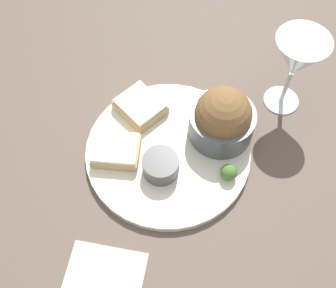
# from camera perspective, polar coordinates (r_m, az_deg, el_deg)

# --- Properties ---
(ground_plane) EXTENTS (4.00, 4.00, 0.00)m
(ground_plane) POSITION_cam_1_polar(r_m,az_deg,el_deg) (0.76, 0.00, -1.29)
(ground_plane) COLOR brown
(dinner_plate) EXTENTS (0.29, 0.29, 0.01)m
(dinner_plate) POSITION_cam_1_polar(r_m,az_deg,el_deg) (0.75, 0.00, -1.03)
(dinner_plate) COLOR silver
(dinner_plate) RESTS_ON ground_plane
(salad_bowl) EXTENTS (0.12, 0.12, 0.11)m
(salad_bowl) POSITION_cam_1_polar(r_m,az_deg,el_deg) (0.73, 7.37, 3.45)
(salad_bowl) COLOR #4C5156
(salad_bowl) RESTS_ON dinner_plate
(sauce_ramekin) EXTENTS (0.06, 0.06, 0.03)m
(sauce_ramekin) POSITION_cam_1_polar(r_m,az_deg,el_deg) (0.71, -1.00, -2.85)
(sauce_ramekin) COLOR #4C4C4C
(sauce_ramekin) RESTS_ON dinner_plate
(cheese_toast_near) EXTENTS (0.09, 0.08, 0.03)m
(cheese_toast_near) POSITION_cam_1_polar(r_m,az_deg,el_deg) (0.78, -3.78, 5.10)
(cheese_toast_near) COLOR tan
(cheese_toast_near) RESTS_ON dinner_plate
(cheese_toast_far) EXTENTS (0.10, 0.10, 0.03)m
(cheese_toast_far) POSITION_cam_1_polar(r_m,az_deg,el_deg) (0.74, -7.06, -0.85)
(cheese_toast_far) COLOR tan
(cheese_toast_far) RESTS_ON dinner_plate
(wine_glass) EXTENTS (0.09, 0.09, 0.16)m
(wine_glass) POSITION_cam_1_polar(r_m,az_deg,el_deg) (0.76, 17.07, 10.87)
(wine_glass) COLOR silver
(wine_glass) RESTS_ON ground_plane
(garnish) EXTENTS (0.03, 0.03, 0.03)m
(garnish) POSITION_cam_1_polar(r_m,az_deg,el_deg) (0.72, 8.26, -3.78)
(garnish) COLOR #477533
(garnish) RESTS_ON dinner_plate
(napkin) EXTENTS (0.17, 0.17, 0.01)m
(napkin) POSITION_cam_1_polar(r_m,az_deg,el_deg) (0.68, -9.00, -18.66)
(napkin) COLOR beige
(napkin) RESTS_ON ground_plane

